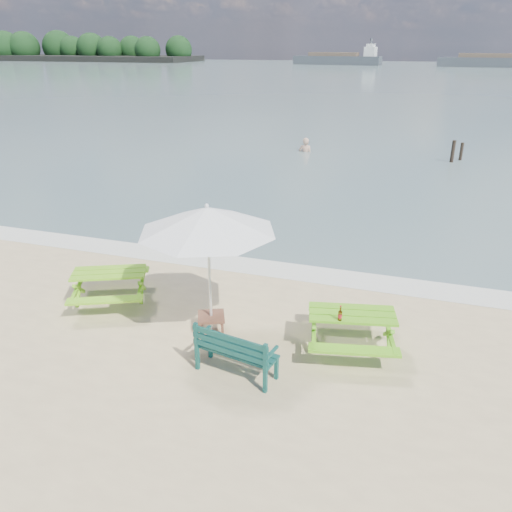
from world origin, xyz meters
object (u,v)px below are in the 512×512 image
(picnic_table_left, at_px, (111,287))
(swimmer, at_px, (305,156))
(side_table, at_px, (211,322))
(beer_bottle, at_px, (340,316))
(patio_umbrella, at_px, (207,220))
(picnic_table_right, at_px, (351,331))
(park_bench, at_px, (236,360))

(picnic_table_left, bearing_deg, swimmer, 88.85)
(picnic_table_left, xyz_separation_m, side_table, (2.40, -0.40, -0.17))
(beer_bottle, distance_m, swimmer, 17.73)
(side_table, relative_size, swimmer, 0.35)
(side_table, bearing_deg, patio_umbrella, 0.00)
(picnic_table_right, distance_m, side_table, 2.55)
(picnic_table_left, bearing_deg, picnic_table_right, -2.17)
(patio_umbrella, bearing_deg, beer_bottle, -2.49)
(beer_bottle, bearing_deg, side_table, 177.51)
(picnic_table_left, xyz_separation_m, picnic_table_right, (4.94, -0.19, 0.01))
(beer_bottle, bearing_deg, patio_umbrella, 177.51)
(picnic_table_right, distance_m, beer_bottle, 0.58)
(park_bench, bearing_deg, side_table, 129.16)
(side_table, distance_m, beer_bottle, 2.46)
(picnic_table_left, height_order, swimmer, picnic_table_left)
(picnic_table_right, xyz_separation_m, patio_umbrella, (-2.54, -0.21, 1.85))
(swimmer, bearing_deg, beer_bottle, -75.48)
(picnic_table_right, height_order, side_table, picnic_table_right)
(picnic_table_right, xyz_separation_m, beer_bottle, (-0.17, -0.32, 0.45))
(patio_umbrella, bearing_deg, side_table, 180.00)
(side_table, bearing_deg, beer_bottle, -2.49)
(picnic_table_left, bearing_deg, beer_bottle, -6.01)
(picnic_table_left, relative_size, picnic_table_right, 1.08)
(picnic_table_left, distance_m, picnic_table_right, 4.94)
(picnic_table_right, height_order, swimmer, picnic_table_right)
(picnic_table_right, distance_m, swimmer, 17.45)
(picnic_table_left, bearing_deg, park_bench, -24.52)
(side_table, distance_m, patio_umbrella, 2.02)
(picnic_table_left, xyz_separation_m, beer_bottle, (4.77, -0.50, 0.46))
(picnic_table_right, bearing_deg, picnic_table_left, 177.83)
(beer_bottle, relative_size, swimmer, 0.15)
(beer_bottle, bearing_deg, swimmer, 104.52)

